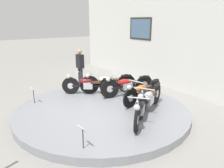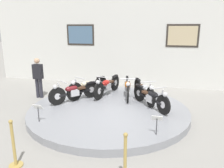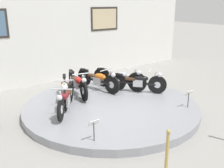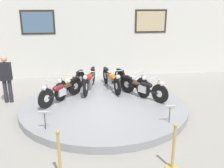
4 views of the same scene
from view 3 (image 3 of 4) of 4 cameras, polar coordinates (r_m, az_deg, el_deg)
The scene contains 12 objects.
ground_plane at distance 7.95m, azimuth -0.18°, elevation -5.60°, with size 60.00×60.00×0.00m, color gray.
display_platform at distance 7.91m, azimuth -0.18°, elevation -4.92°, with size 5.17×5.17×0.20m, color gray.
back_wall at distance 10.71m, azimuth -12.79°, elevation 12.07°, with size 14.00×0.22×4.36m.
motorcycle_maroon at distance 7.33m, azimuth -10.08°, elevation -3.07°, with size 1.26×1.58×0.78m.
motorcycle_cream at distance 7.97m, azimuth -10.25°, elevation -1.20°, with size 0.95×1.84×0.81m.
motorcycle_red at distance 8.57m, azimuth -7.47°, elevation 0.25°, with size 0.61×1.98×0.81m.
motorcycle_orange at distance 8.97m, azimuth -3.01°, elevation 1.08°, with size 0.57×1.96×0.79m.
motorcycle_silver at distance 9.04m, azimuth 1.75°, elevation 1.34°, with size 0.91×1.86×0.81m.
motorcycle_black at distance 8.78m, azimuth 5.75°, elevation 0.58°, with size 1.28×1.56×0.78m.
info_placard_front_left at distance 5.73m, azimuth -3.99°, elevation -9.01°, with size 0.26×0.11×0.51m.
info_placard_front_centre at distance 7.79m, azimuth 16.36°, elevation -2.35°, with size 0.26×0.11×0.51m.
stanchion_post_left_of_entry at distance 5.02m, azimuth 11.72°, elevation -16.57°, with size 0.28×0.28×1.02m.
Camera 3 is at (-4.33, -5.89, 3.13)m, focal length 42.00 mm.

